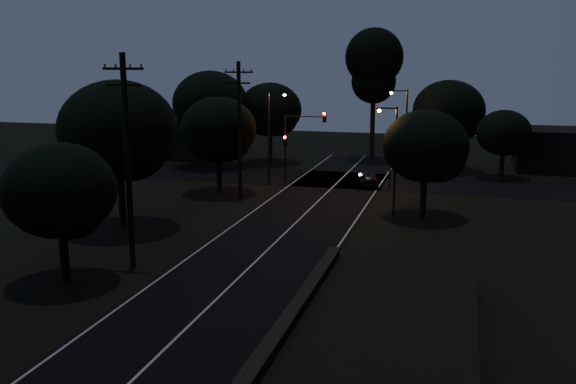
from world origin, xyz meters
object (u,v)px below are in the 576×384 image
Objects in this scene: tall_pine at (374,65)px; signal_left at (285,150)px; signal_mast at (304,133)px; utility_pole_mid at (128,158)px; signal_right at (390,154)px; car at (369,179)px; streetlight_b at (404,128)px; utility_pole_far at (239,129)px; streetlight_c at (393,153)px; streetlight_a at (271,132)px.

signal_left is (-5.60, -15.01, -7.20)m from tall_pine.
utility_pole_mid is at bearing -97.04° from signal_mast.
car is (-1.75, -0.19, -2.19)m from signal_right.
car is at bearing -1.89° from signal_mast.
streetlight_b is at bearing 22.05° from signal_left.
streetlight_b is at bearing -68.62° from tall_pine.
utility_pole_far is 1.68× the size of signal_mast.
car is (-2.46, -4.20, -3.99)m from streetlight_b.
streetlight_c is (11.83, 15.00, -1.39)m from utility_pole_mid.
utility_pole_mid is 2.92× the size of car.
signal_mast is at bearing 39.77° from streetlight_a.
signal_mast is at bearing 82.96° from utility_pole_mid.
tall_pine is 1.74× the size of streetlight_a.
utility_pole_mid reaches higher than streetlight_b.
tall_pine reaches higher than car.
signal_mast is at bearing -104.62° from tall_pine.
signal_right is (9.20, 0.00, 0.00)m from signal_left.
streetlight_b reaches higher than signal_mast.
signal_mast is at bearing -154.01° from streetlight_b.
tall_pine is at bearing 80.07° from utility_pole_mid.
utility_pole_far is 13.53m from signal_right.
signal_right is 0.55× the size of streetlight_c.
streetlight_c is at bearing -79.07° from tall_pine.
streetlight_a is 1.00× the size of streetlight_b.
streetlight_b is (4.31, -11.00, -5.40)m from tall_pine.
streetlight_c is at bearing -43.76° from signal_left.
utility_pole_mid is at bearing -112.99° from signal_right.
signal_left is at bearing -157.95° from streetlight_b.
streetlight_c is at bearing -48.81° from signal_mast.
streetlight_a is 1.07× the size of streetlight_c.
streetlight_c reaches higher than signal_right.
utility_pole_far is 8.53m from signal_left.
streetlight_a and streetlight_b have the same top height.
utility_pole_far is (0.00, 17.00, -0.25)m from utility_pole_mid.
utility_pole_far is 1.40× the size of streetlight_c.
signal_left is 9.20m from signal_right.
streetlight_b is (10.61, 6.00, 0.00)m from streetlight_a.
utility_pole_far reaches higher than signal_left.
signal_mast is (1.69, 0.00, 1.50)m from signal_left.
streetlight_c is at bearing 93.88° from car.
tall_pine reaches higher than streetlight_b.
streetlight_a is (-9.91, -1.99, 1.80)m from signal_right.
utility_pole_far reaches higher than streetlight_a.
streetlight_b is 1.07× the size of streetlight_c.
signal_left is (1.40, 24.99, -2.90)m from utility_pole_mid.
tall_pine is 12.99m from streetlight_b.
utility_pole_mid is 1.05× the size of utility_pole_far.
signal_right is 4.45m from streetlight_b.
signal_left is 2.26m from signal_mast.
streetlight_c is at bearing -9.60° from utility_pole_far.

